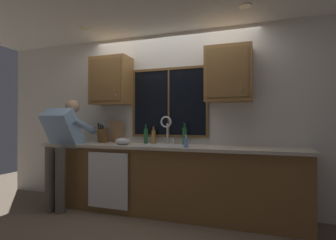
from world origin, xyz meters
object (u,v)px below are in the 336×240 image
soap_dispenser (186,143)px  bottle_green_glass (153,136)px  mixing_bowl (123,141)px  bottle_tall_clear (185,136)px  knife_block (103,136)px  bottle_amber_small (146,136)px  person_standing (62,141)px  cutting_board (117,132)px

soap_dispenser → bottle_green_glass: 0.72m
mixing_bowl → bottle_tall_clear: size_ratio=0.68×
knife_block → bottle_amber_small: bearing=2.6°
mixing_bowl → knife_block: bearing=153.4°
bottle_amber_small → person_standing: bearing=-155.8°
soap_dispenser → bottle_tall_clear: bearing=108.2°
mixing_bowl → cutting_board: bearing=130.6°
person_standing → cutting_board: bearing=43.2°
person_standing → bottle_amber_small: bearing=24.2°
knife_block → bottle_green_glass: size_ratio=1.25×
knife_block → cutting_board: cutting_board is taller
person_standing → soap_dispenser: bearing=3.7°
soap_dispenser → bottle_amber_small: 0.80m
soap_dispenser → bottle_tall_clear: (-0.12, 0.37, 0.07)m
cutting_board → bottle_amber_small: bearing=-5.8°
person_standing → bottle_amber_small: person_standing is taller
cutting_board → bottle_green_glass: bearing=-2.3°
cutting_board → bottle_amber_small: (0.51, -0.05, -0.04)m
cutting_board → bottle_green_glass: cutting_board is taller
soap_dispenser → bottle_tall_clear: size_ratio=0.52×
soap_dispenser → bottle_green_glass: bearing=146.6°
person_standing → knife_block: size_ratio=4.90×
soap_dispenser → mixing_bowl: bearing=174.2°
person_standing → bottle_green_glass: (1.19, 0.51, 0.06)m
bottle_green_glass → bottle_amber_small: size_ratio=0.89×
bottle_tall_clear → knife_block: bearing=-178.7°
cutting_board → bottle_green_glass: (0.62, -0.02, -0.06)m
cutting_board → bottle_tall_clear: bearing=-2.8°
bottle_green_glass → cutting_board: bearing=177.7°
bottle_tall_clear → mixing_bowl: bearing=-161.6°
mixing_bowl → bottle_green_glass: size_ratio=0.82×
person_standing → knife_block: (0.37, 0.45, 0.06)m
bottle_green_glass → bottle_tall_clear: size_ratio=0.83×
mixing_bowl → bottle_tall_clear: bottle_tall_clear is taller
cutting_board → bottle_amber_small: cutting_board is taller
person_standing → cutting_board: person_standing is taller
cutting_board → mixing_bowl: 0.44m
knife_block → person_standing: bearing=-129.0°
cutting_board → bottle_tall_clear: 1.10m
person_standing → mixing_bowl: person_standing is taller
bottle_tall_clear → bottle_amber_small: size_ratio=1.08×
bottle_green_glass → mixing_bowl: bearing=-138.5°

